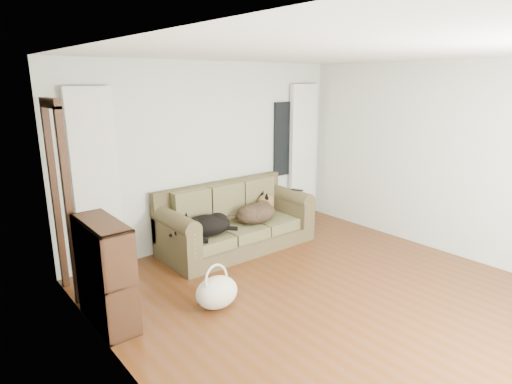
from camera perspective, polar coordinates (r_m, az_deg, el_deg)
floor at (r=4.89m, az=11.19°, el=-14.25°), size 5.00×5.00×0.00m
ceiling at (r=4.29m, az=13.00°, el=17.78°), size 5.00×5.00×0.00m
wall_back at (r=6.25m, az=-6.05°, el=5.05°), size 4.50×0.04×2.60m
wall_left at (r=3.07m, az=-15.70°, el=-5.77°), size 0.04×5.00×2.60m
wall_right at (r=6.29m, az=25.13°, el=3.80°), size 0.04×5.00×2.60m
curtain_left at (r=5.48m, az=-20.56°, el=1.21°), size 0.55×0.08×2.25m
curtain_right at (r=7.34m, az=6.22°, el=5.31°), size 0.55×0.08×2.25m
window_pane at (r=7.10m, az=3.98°, el=7.08°), size 0.50×0.03×1.20m
door_casing at (r=5.03m, az=-24.44°, el=-1.54°), size 0.07×0.60×2.10m
sofa at (r=6.08m, az=-2.51°, el=-3.43°), size 2.18×0.94×0.89m
dog_black_lab at (r=5.68m, az=-6.94°, el=-4.55°), size 0.76×0.63×0.28m
dog_shepherd at (r=6.20m, az=0.13°, el=-2.65°), size 0.72×0.53×0.30m
tv_remote at (r=6.49m, az=5.55°, el=0.29°), size 0.11×0.18×0.02m
tote_bag at (r=4.66m, az=-5.25°, el=-13.31°), size 0.52×0.43×0.34m
bookshelf at (r=4.48m, az=-19.41°, el=-10.52°), size 0.38×0.87×1.06m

